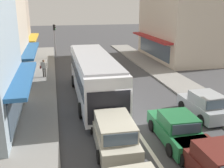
{
  "coord_description": "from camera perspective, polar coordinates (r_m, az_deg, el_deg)",
  "views": [
    {
      "loc": [
        -4.14,
        -13.18,
        6.73
      ],
      "look_at": [
        -0.3,
        4.12,
        1.2
      ],
      "focal_mm": 42.0,
      "sensor_mm": 36.0,
      "label": 1
    }
  ],
  "objects": [
    {
      "name": "ground_plane",
      "position": [
        15.37,
        4.47,
        -8.7
      ],
      "size": [
        140.0,
        140.0,
        0.0
      ],
      "primitive_type": "plane",
      "color": "#3F3F42"
    },
    {
      "name": "lane_centre_line",
      "position": [
        18.91,
        0.96,
        -3.51
      ],
      "size": [
        0.2,
        28.0,
        0.01
      ],
      "primitive_type": "cube",
      "color": "silver",
      "rests_on": "ground"
    },
    {
      "name": "sidewalk_left",
      "position": [
        20.48,
        -19.28,
        -2.66
      ],
      "size": [
        5.2,
        44.0,
        0.14
      ],
      "primitive_type": "cube",
      "color": "gray",
      "rests_on": "ground"
    },
    {
      "name": "kerb_right",
      "position": [
        22.79,
        15.1,
        -0.3
      ],
      "size": [
        2.8,
        44.0,
        0.12
      ],
      "primitive_type": "cube",
      "color": "gray",
      "rests_on": "ground"
    },
    {
      "name": "building_right_far",
      "position": [
        33.76,
        15.54,
        13.82
      ],
      "size": [
        8.73,
        11.85,
        10.05
      ],
      "color": "beige",
      "rests_on": "ground"
    },
    {
      "name": "city_bus",
      "position": [
        18.5,
        -3.98,
        2.09
      ],
      "size": [
        2.82,
        10.88,
        3.23
      ],
      "color": "silver",
      "rests_on": "ground"
    },
    {
      "name": "sedan_queue_gap_filler",
      "position": [
        13.71,
        13.92,
        -9.5
      ],
      "size": [
        1.99,
        4.25,
        1.47
      ],
      "color": "#1E6638",
      "rests_on": "ground"
    },
    {
      "name": "wagon_behind_bus_near",
      "position": [
        12.79,
        0.37,
        -10.58
      ],
      "size": [
        2.05,
        4.56,
        1.58
      ],
      "color": "#B7B29E",
      "rests_on": "ground"
    },
    {
      "name": "sedan_queue_far_back",
      "position": [
        11.4,
        22.06,
        -16.26
      ],
      "size": [
        1.97,
        4.24,
        1.47
      ],
      "color": "#561E19",
      "rests_on": "ground"
    },
    {
      "name": "parked_hatchback_kerb_second",
      "position": [
        17.02,
        19.43,
        -4.42
      ],
      "size": [
        1.91,
        3.75,
        1.54
      ],
      "color": "#9EA3A8",
      "rests_on": "ground"
    },
    {
      "name": "traffic_light_downstreet",
      "position": [
        33.09,
        -12.39,
        10.22
      ],
      "size": [
        0.33,
        0.24,
        4.2
      ],
      "color": "gray",
      "rests_on": "ground"
    },
    {
      "name": "pedestrian_with_handbag_near",
      "position": [
        24.77,
        -14.63,
        3.55
      ],
      "size": [
        0.66,
        0.29,
        1.63
      ],
      "color": "#4C4742",
      "rests_on": "sidewalk_left"
    }
  ]
}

